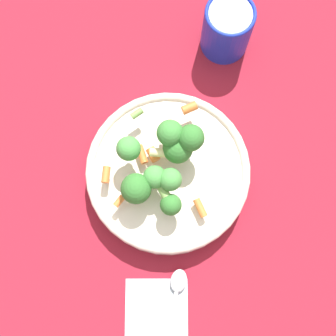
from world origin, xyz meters
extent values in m
plane|color=maroon|center=(0.00, 0.00, 0.00)|extent=(3.00, 3.00, 0.00)
cylinder|color=beige|center=(0.00, 0.00, 0.02)|extent=(0.26, 0.26, 0.04)
torus|color=beige|center=(0.00, 0.00, 0.04)|extent=(0.26, 0.26, 0.01)
cylinder|color=#8CB766|center=(0.03, 0.05, 0.06)|extent=(0.02, 0.02, 0.02)
sphere|color=#33722D|center=(0.03, 0.05, 0.09)|extent=(0.05, 0.05, 0.05)
cylinder|color=#8CB766|center=(-0.01, 0.02, 0.08)|extent=(0.01, 0.01, 0.01)
sphere|color=#479342|center=(-0.01, 0.02, 0.10)|extent=(0.03, 0.03, 0.03)
cylinder|color=#8CB766|center=(-0.01, -0.03, 0.06)|extent=(0.02, 0.02, 0.02)
sphere|color=#33722D|center=(-0.01, -0.03, 0.09)|extent=(0.05, 0.05, 0.05)
cylinder|color=#8CB766|center=(-0.02, -0.05, 0.08)|extent=(0.01, 0.01, 0.02)
sphere|color=#33722D|center=(-0.02, -0.05, 0.11)|extent=(0.04, 0.04, 0.04)
cylinder|color=#8CB766|center=(0.01, 0.03, 0.07)|extent=(0.01, 0.01, 0.02)
sphere|color=#479342|center=(0.01, 0.03, 0.09)|extent=(0.04, 0.04, 0.04)
cylinder|color=#8CB766|center=(0.01, -0.04, 0.08)|extent=(0.01, 0.01, 0.02)
sphere|color=#3D8438|center=(0.01, -0.04, 0.11)|extent=(0.04, 0.04, 0.04)
cylinder|color=#8CB766|center=(-0.02, 0.06, 0.06)|extent=(0.01, 0.01, 0.01)
sphere|color=#33722D|center=(-0.02, 0.06, 0.08)|extent=(0.03, 0.03, 0.03)
cylinder|color=#8CB766|center=(0.06, 0.00, 0.08)|extent=(0.01, 0.01, 0.02)
sphere|color=#479342|center=(0.06, 0.00, 0.10)|extent=(0.04, 0.04, 0.04)
cylinder|color=orange|center=(0.09, 0.04, 0.07)|extent=(0.02, 0.03, 0.01)
cylinder|color=orange|center=(0.03, -0.01, 0.06)|extent=(0.03, 0.03, 0.01)
cylinder|color=orange|center=(0.05, 0.08, 0.07)|extent=(0.01, 0.02, 0.01)
cylinder|color=#729E4C|center=(-0.01, 0.04, 0.09)|extent=(0.03, 0.03, 0.01)
cylinder|color=orange|center=(-0.07, 0.04, 0.06)|extent=(0.03, 0.03, 0.01)
cylinder|color=orange|center=(0.00, -0.10, 0.08)|extent=(0.03, 0.03, 0.01)
cylinder|color=orange|center=(0.02, -0.06, 0.08)|extent=(0.03, 0.01, 0.01)
cylinder|color=#729E4C|center=(0.07, -0.06, 0.08)|extent=(0.02, 0.02, 0.01)
cylinder|color=orange|center=(0.00, -0.05, 0.07)|extent=(0.02, 0.01, 0.01)
cylinder|color=orange|center=(0.04, 0.05, 0.07)|extent=(0.02, 0.01, 0.01)
cylinder|color=orange|center=(0.05, -0.01, 0.06)|extent=(0.03, 0.03, 0.01)
cylinder|color=beige|center=(0.02, -0.01, 0.09)|extent=(0.03, 0.02, 0.01)
cylinder|color=#192DAD|center=(-0.01, -0.26, 0.05)|extent=(0.08, 0.08, 0.10)
torus|color=#192DAD|center=(-0.01, -0.26, 0.10)|extent=(0.08, 0.08, 0.01)
cube|color=#B2BCC6|center=(-0.07, 0.24, 0.00)|extent=(0.15, 0.18, 0.01)
ellipsoid|color=silver|center=(-0.07, 0.16, 0.01)|extent=(0.03, 0.04, 0.01)
camera|label=1|loc=(-0.05, 0.15, 0.77)|focal=50.00mm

